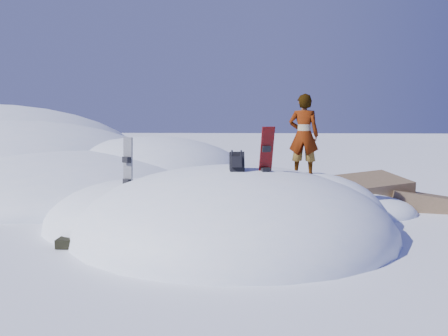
# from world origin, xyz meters

# --- Properties ---
(ground) EXTENTS (120.00, 120.00, 0.00)m
(ground) POSITION_xyz_m (0.00, 0.00, 0.00)
(ground) COLOR white
(ground) RESTS_ON ground
(snow_mound) EXTENTS (8.00, 6.00, 3.00)m
(snow_mound) POSITION_xyz_m (-0.17, 0.24, 0.00)
(snow_mound) COLOR white
(snow_mound) RESTS_ON ground
(snow_ridge) EXTENTS (21.50, 18.50, 6.40)m
(snow_ridge) POSITION_xyz_m (-10.43, 9.85, 0.00)
(snow_ridge) COLOR white
(snow_ridge) RESTS_ON ground
(rock_outcrop) EXTENTS (4.68, 4.41, 1.68)m
(rock_outcrop) POSITION_xyz_m (3.72, 3.01, 0.01)
(rock_outcrop) COLOR brown
(rock_outcrop) RESTS_ON ground
(snowboard_red) EXTENTS (0.36, 0.35, 1.49)m
(snowboard_red) POSITION_xyz_m (0.68, -0.46, 1.62)
(snowboard_red) COLOR #AB090B
(snowboard_red) RESTS_ON snow_mound
(snowboard_dark) EXTENTS (0.29, 0.30, 1.65)m
(snowboard_dark) POSITION_xyz_m (-2.35, 0.19, 1.29)
(snowboard_dark) COLOR black
(snowboard_dark) RESTS_ON snow_mound
(backpack) EXTENTS (0.33, 0.36, 0.48)m
(backpack) POSITION_xyz_m (0.10, -0.58, 1.64)
(backpack) COLOR black
(backpack) RESTS_ON snow_mound
(gear_pile) EXTENTS (0.83, 0.62, 0.23)m
(gear_pile) POSITION_xyz_m (-3.00, -1.10, 0.11)
(gear_pile) COLOR black
(gear_pile) RESTS_ON ground
(person) EXTENTS (0.76, 0.59, 1.87)m
(person) POSITION_xyz_m (1.59, 0.81, 2.13)
(person) COLOR slate
(person) RESTS_ON snow_mound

